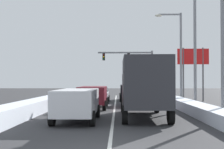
{
  "coord_description": "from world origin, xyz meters",
  "views": [
    {
      "loc": [
        0.28,
        -8.51,
        2.15
      ],
      "look_at": [
        -0.42,
        25.3,
        2.82
      ],
      "focal_mm": 47.96,
      "sensor_mm": 36.0,
      "label": 1
    }
  ],
  "objects": [
    {
      "name": "street_lamp_right_near",
      "position": [
        5.71,
        8.07,
        5.1
      ],
      "size": [
        2.66,
        0.36,
        8.56
      ],
      "color": "gray",
      "rests_on": "ground"
    },
    {
      "name": "suv_maroon_center_lane_second",
      "position": [
        -1.67,
        14.49,
        1.02
      ],
      "size": [
        2.16,
        4.9,
        1.67
      ],
      "color": "maroon",
      "rests_on": "ground"
    },
    {
      "name": "street_lamp_right_mid",
      "position": [
        5.87,
        14.52,
        5.58
      ],
      "size": [
        2.66,
        0.36,
        9.5
      ],
      "color": "gray",
      "rests_on": "ground"
    },
    {
      "name": "suv_black_right_lane_third",
      "position": [
        1.5,
        23.31,
        1.02
      ],
      "size": [
        2.16,
        4.9,
        1.67
      ],
      "color": "black",
      "rests_on": "ground"
    },
    {
      "name": "sedan_silver_center_lane_third",
      "position": [
        -1.62,
        20.64,
        0.76
      ],
      "size": [
        2.0,
        4.5,
        1.51
      ],
      "color": "#B7BABF",
      "rests_on": "ground"
    },
    {
      "name": "roadside_sign_right",
      "position": [
        7.95,
        22.18,
        4.02
      ],
      "size": [
        3.2,
        0.16,
        5.5
      ],
      "color": "#59595B",
      "rests_on": "ground"
    },
    {
      "name": "suv_white_center_lane_nearest",
      "position": [
        -1.88,
        7.19,
        1.02
      ],
      "size": [
        2.16,
        4.9,
        1.67
      ],
      "color": "silver",
      "rests_on": "ground"
    },
    {
      "name": "snow_bank_right_shoulder",
      "position": [
        5.3,
        16.13,
        0.33
      ],
      "size": [
        1.35,
        35.49,
        0.67
      ],
      "primitive_type": "cube",
      "color": "silver",
      "rests_on": "ground"
    },
    {
      "name": "street_lamp_right_far",
      "position": [
        6.12,
        20.97,
        5.23
      ],
      "size": [
        2.66,
        0.36,
        8.82
      ],
      "color": "gray",
      "rests_on": "ground"
    },
    {
      "name": "traffic_light_gantry",
      "position": [
        2.57,
        32.26,
        4.5
      ],
      "size": [
        7.54,
        0.47,
        6.2
      ],
      "color": "slate",
      "rests_on": "ground"
    },
    {
      "name": "box_truck_right_lane_nearest",
      "position": [
        1.73,
        8.62,
        1.9
      ],
      "size": [
        2.53,
        7.2,
        3.36
      ],
      "color": "#38383D",
      "rests_on": "ground"
    },
    {
      "name": "snow_bank_left_shoulder",
      "position": [
        -5.3,
        16.13,
        0.42
      ],
      "size": [
        1.48,
        35.49,
        0.84
      ],
      "primitive_type": "cube",
      "color": "silver",
      "rests_on": "ground"
    },
    {
      "name": "lane_stripe_between_right_lane_and_center_lane",
      "position": [
        -0.0,
        16.13,
        0.0
      ],
      "size": [
        0.14,
        35.49,
        0.01
      ],
      "primitive_type": "cube",
      "color": "silver",
      "rests_on": "ground"
    },
    {
      "name": "sedan_navy_right_lane_second",
      "position": [
        1.59,
        17.33,
        0.76
      ],
      "size": [
        2.0,
        4.5,
        1.51
      ],
      "color": "navy",
      "rests_on": "ground"
    },
    {
      "name": "ground_plane",
      "position": [
        0.0,
        12.91,
        0.0
      ],
      "size": [
        120.0,
        120.0,
        0.0
      ],
      "primitive_type": "plane",
      "color": "#333335"
    }
  ]
}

